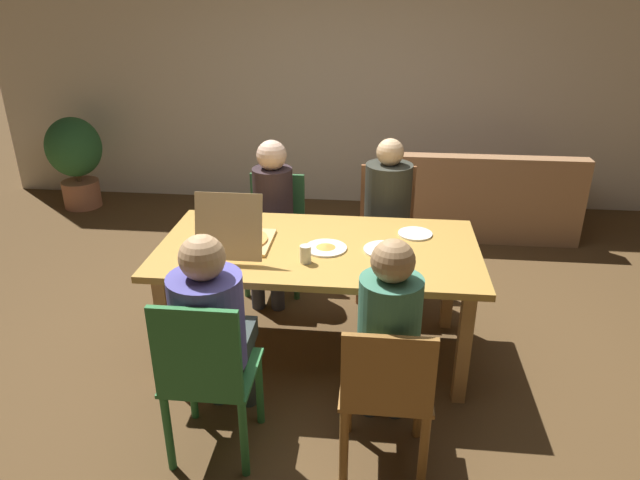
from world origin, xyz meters
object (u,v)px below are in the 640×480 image
dining_table (318,258)px  couch (479,202)px  person_2 (272,208)px  plate_1 (415,234)px  chair_3 (386,227)px  pizza_box_0 (238,238)px  chair_0 (386,393)px  person_0 (388,333)px  plate_0 (385,249)px  drinking_glass_0 (306,254)px  plate_2 (326,248)px  person_3 (387,210)px  drinking_glass_1 (238,212)px  chair_2 (276,226)px  potted_plant (75,156)px  person_1 (212,323)px  chair_1 (206,374)px

dining_table → couch: bearing=58.7°
person_2 → plate_1: bearing=-27.8°
chair_3 → pizza_box_0: size_ratio=2.01×
person_2 → plate_1: 1.16m
chair_0 → person_0: 0.28m
pizza_box_0 → plate_0: bearing=2.1°
person_0 → drinking_glass_0: (-0.47, 0.59, 0.11)m
plate_1 → plate_2: (-0.54, -0.27, 0.00)m
person_3 → couch: size_ratio=0.71×
person_0 → couch: person_0 is taller
person_0 → drinking_glass_1: 1.55m
person_2 → chair_3: 0.89m
chair_3 → dining_table: bearing=-114.4°
drinking_glass_0 → drinking_glass_1: (-0.53, 0.59, 0.01)m
chair_2 → dining_table: bearing=-64.9°
person_0 → chair_3: (-0.00, 1.76, -0.19)m
dining_table → plate_1: size_ratio=8.96×
potted_plant → pizza_box_0: bearing=-46.4°
person_1 → couch: bearing=59.7°
person_1 → chair_2: size_ratio=1.37×
person_2 → plate_2: size_ratio=4.73×
drinking_glass_1 → plate_1: bearing=-5.9°
plate_1 → drinking_glass_1: (-1.17, 0.12, 0.05)m
dining_table → drinking_glass_0: size_ratio=18.63×
person_1 → plate_1: size_ratio=5.54×
chair_0 → plate_1: 1.26m
chair_1 → person_1: bearing=90.0°
plate_0 → plate_1: 0.32m
person_0 → potted_plant: person_0 is taller
plate_2 → couch: couch is taller
drinking_glass_1 → chair_3: bearing=30.1°
person_2 → person_3: bearing=0.4°
plate_1 → dining_table: bearing=-158.6°
potted_plant → plate_2: bearing=-40.4°
chair_3 → plate_1: bearing=-76.3°
chair_3 → person_3: 0.26m
person_3 → plate_2: size_ratio=4.86×
person_2 → person_0: bearing=-61.9°
person_3 → plate_0: size_ratio=4.80×
chair_0 → pizza_box_0: bearing=134.6°
person_0 → person_3: person_3 is taller
drinking_glass_1 → couch: (1.91, 1.84, -0.53)m
person_2 → plate_0: (0.83, -0.80, 0.07)m
plate_0 → drinking_glass_0: drinking_glass_0 is taller
person_2 → chair_3: bearing=10.6°
chair_0 → pizza_box_0: 1.33m
chair_2 → person_2: person_2 is taller
chair_2 → chair_3: (0.85, 0.01, 0.02)m
person_0 → chair_0: bearing=-90.0°
chair_0 → drinking_glass_0: drinking_glass_0 is taller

